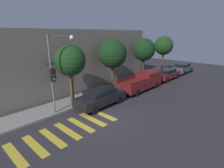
{
  "coord_description": "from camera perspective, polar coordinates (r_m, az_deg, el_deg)",
  "views": [
    {
      "loc": [
        -7.82,
        -7.76,
        5.84
      ],
      "look_at": [
        2.79,
        2.1,
        1.6
      ],
      "focal_mm": 28.0,
      "sensor_mm": 36.0,
      "label": 1
    }
  ],
  "objects": [
    {
      "name": "ground_plane",
      "position": [
        12.46,
        -1.68,
        -11.62
      ],
      "size": [
        60.0,
        60.0,
        0.0
      ],
      "primitive_type": "plane",
      "color": "#2D2B30"
    },
    {
      "name": "sidewalk",
      "position": [
        15.53,
        -13.3,
        -5.94
      ],
      "size": [
        26.0,
        2.33,
        0.14
      ],
      "primitive_type": "cube",
      "color": "gray",
      "rests_on": "ground"
    },
    {
      "name": "sedan_near_corner",
      "position": [
        14.41,
        -3.78,
        -4.28
      ],
      "size": [
        4.44,
        1.8,
        1.48
      ],
      "color": "black",
      "rests_on": "ground"
    },
    {
      "name": "sedan_middle",
      "position": [
        23.72,
        17.34,
        3.16
      ],
      "size": [
        4.67,
        1.83,
        1.4
      ],
      "color": "maroon",
      "rests_on": "ground"
    },
    {
      "name": "pickup_truck",
      "position": [
        18.85,
        9.75,
        0.86
      ],
      "size": [
        5.65,
        1.97,
        1.76
      ],
      "color": "maroon",
      "rests_on": "ground"
    },
    {
      "name": "sedan_far_end",
      "position": [
        28.54,
        22.08,
        4.86
      ],
      "size": [
        4.38,
        1.77,
        1.42
      ],
      "color": "#4C5156",
      "rests_on": "ground"
    },
    {
      "name": "crosswalk",
      "position": [
        11.56,
        -14.36,
        -14.57
      ],
      "size": [
        6.57,
        2.6,
        0.0
      ],
      "color": "gold",
      "rests_on": "ground"
    },
    {
      "name": "building_row",
      "position": [
        18.63,
        -21.88,
        6.67
      ],
      "size": [
        26.0,
        6.0,
        6.18
      ],
      "primitive_type": "cube",
      "color": "slate",
      "rests_on": "ground"
    },
    {
      "name": "tree_far_end",
      "position": [
        22.01,
        10.39,
        10.89
      ],
      "size": [
        2.71,
        2.71,
        5.25
      ],
      "color": "#42301E",
      "rests_on": "ground"
    },
    {
      "name": "tree_near_corner",
      "position": [
        14.35,
        -13.53,
        7.34
      ],
      "size": [
        2.51,
        2.51,
        5.01
      ],
      "color": "brown",
      "rests_on": "ground"
    },
    {
      "name": "traffic_light_pole",
      "position": [
        12.95,
        -17.59,
        5.82
      ],
      "size": [
        2.39,
        0.56,
        5.76
      ],
      "color": "slate",
      "rests_on": "ground"
    },
    {
      "name": "tree_behind_truck",
      "position": [
        26.36,
        16.51,
        11.87
      ],
      "size": [
        2.61,
        2.61,
        5.43
      ],
      "color": "#4C3823",
      "rests_on": "ground"
    },
    {
      "name": "tree_midblock",
      "position": [
        17.55,
        0.16,
        9.78
      ],
      "size": [
        2.84,
        2.84,
        5.28
      ],
      "color": "#4C3823",
      "rests_on": "ground"
    }
  ]
}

